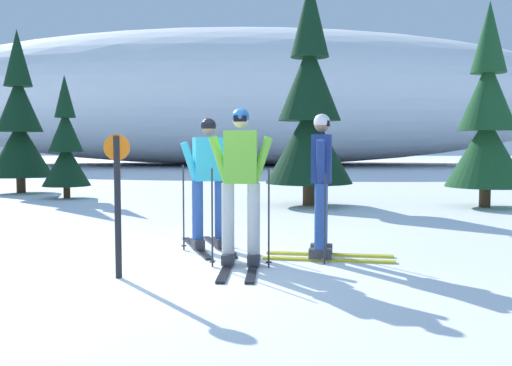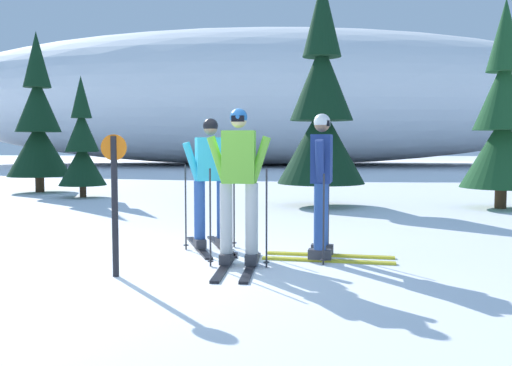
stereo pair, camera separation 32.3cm
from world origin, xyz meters
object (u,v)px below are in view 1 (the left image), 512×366
object	(u,v)px
skier_cyan_jacket	(209,181)
pine_tree_far_left	(19,125)
trail_marker_post	(118,197)
pine_tree_center_left	(66,147)
pine_tree_center_right	(309,111)
pine_tree_far_right	(487,122)
skier_lime_jacket	(241,184)
skier_navy_jacket	(322,182)

from	to	relation	value
skier_cyan_jacket	pine_tree_far_left	size ratio (longest dim) A/B	0.38
skier_cyan_jacket	trail_marker_post	size ratio (longest dim) A/B	1.16
pine_tree_center_left	pine_tree_center_right	world-z (taller)	pine_tree_center_right
pine_tree_center_right	pine_tree_far_right	distance (m)	4.00
skier_cyan_jacket	pine_tree_far_left	bearing A→B (deg)	125.85
skier_lime_jacket	pine_tree_far_right	world-z (taller)	pine_tree_far_right
pine_tree_far_right	skier_navy_jacket	bearing A→B (deg)	-126.88
skier_navy_jacket	pine_tree_far_right	size ratio (longest dim) A/B	0.39
skier_cyan_jacket	pine_tree_center_right	size ratio (longest dim) A/B	0.34
trail_marker_post	pine_tree_far_left	bearing A→B (deg)	117.90
skier_cyan_jacket	trail_marker_post	bearing A→B (deg)	-116.44
pine_tree_center_left	skier_navy_jacket	bearing A→B (deg)	-52.72
skier_cyan_jacket	pine_tree_center_left	size ratio (longest dim) A/B	0.55
skier_cyan_jacket	pine_tree_far_right	distance (m)	7.84
pine_tree_far_right	pine_tree_center_right	bearing A→B (deg)	175.75
skier_cyan_jacket	skier_navy_jacket	bearing A→B (deg)	-21.21
pine_tree_far_left	trail_marker_post	distance (m)	11.84
skier_lime_jacket	pine_tree_far_left	xyz separation A→B (m)	(-6.81, 9.82, 1.01)
pine_tree_far_right	skier_cyan_jacket	bearing A→B (deg)	-138.20
trail_marker_post	skier_lime_jacket	bearing A→B (deg)	24.81
skier_lime_jacket	trail_marker_post	world-z (taller)	skier_lime_jacket
skier_navy_jacket	pine_tree_center_left	world-z (taller)	pine_tree_center_left
skier_lime_jacket	skier_navy_jacket	distance (m)	1.11
skier_navy_jacket	pine_tree_center_right	xyz separation A→B (m)	(0.34, 6.05, 1.23)
skier_navy_jacket	pine_tree_far_right	distance (m)	7.26
pine_tree_far_left	skier_lime_jacket	bearing A→B (deg)	-55.25
skier_cyan_jacket	pine_tree_center_left	distance (m)	8.48
pine_tree_center_left	skier_lime_jacket	bearing A→B (deg)	-59.20
trail_marker_post	skier_cyan_jacket	bearing A→B (deg)	63.56
skier_lime_jacket	pine_tree_far_right	size ratio (longest dim) A/B	0.40
pine_tree_far_right	skier_lime_jacket	bearing A→B (deg)	-130.49
skier_lime_jacket	pine_tree_center_left	distance (m)	9.63
skier_cyan_jacket	pine_tree_center_left	xyz separation A→B (m)	(-4.45, 7.21, 0.42)
pine_tree_center_right	skier_navy_jacket	bearing A→B (deg)	-93.24
pine_tree_center_left	pine_tree_center_right	size ratio (longest dim) A/B	0.62
pine_tree_center_right	skier_lime_jacket	bearing A→B (deg)	-101.64
skier_navy_jacket	pine_tree_center_right	bearing A→B (deg)	86.76
skier_cyan_jacket	pine_tree_far_right	world-z (taller)	pine_tree_far_right
skier_cyan_jacket	skier_lime_jacket	bearing A→B (deg)	-65.66
pine_tree_center_right	skier_cyan_jacket	bearing A→B (deg)	-108.37
skier_navy_jacket	pine_tree_far_left	size ratio (longest dim) A/B	0.38
skier_navy_jacket	skier_cyan_jacket	bearing A→B (deg)	158.79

